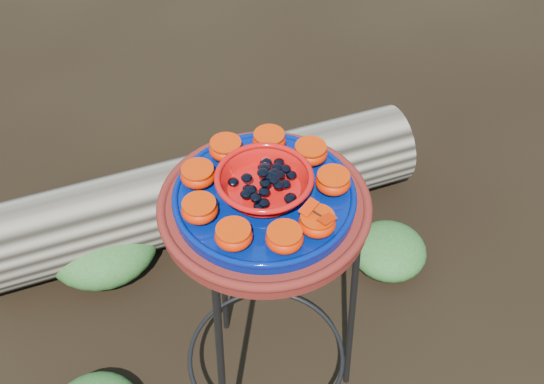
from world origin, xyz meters
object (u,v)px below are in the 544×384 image
red_bowl (264,185)px  driftwood_log (202,194)px  plant_stand (266,312)px  cobalt_plate (264,198)px  terracotta_saucer (265,208)px

red_bowl → driftwood_log: red_bowl is taller
plant_stand → cobalt_plate: size_ratio=1.95×
cobalt_plate → driftwood_log: bearing=76.7°
terracotta_saucer → driftwood_log: 0.86m
driftwood_log → red_bowl: bearing=-103.3°
driftwood_log → plant_stand: bearing=-103.3°
plant_stand → driftwood_log: plant_stand is taller
cobalt_plate → terracotta_saucer: bearing=0.0°
plant_stand → terracotta_saucer: size_ratio=1.67×
plant_stand → terracotta_saucer: 0.37m
terracotta_saucer → cobalt_plate: cobalt_plate is taller
terracotta_saucer → red_bowl: bearing=0.0°
terracotta_saucer → red_bowl: 0.07m
cobalt_plate → driftwood_log: size_ratio=0.25×
red_bowl → driftwood_log: size_ratio=0.13×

